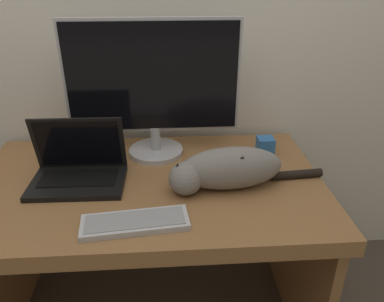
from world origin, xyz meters
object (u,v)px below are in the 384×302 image
laptop (78,170)px  cat (226,169)px  external_keyboard (135,222)px  monitor (153,87)px

laptop → cat: laptop is taller
external_keyboard → cat: 0.37m
external_keyboard → cat: cat is taller
laptop → cat: 0.54m
monitor → cat: 0.44m
cat → laptop: bearing=166.6°
laptop → external_keyboard: bearing=-50.3°
external_keyboard → laptop: bearing=122.8°
monitor → external_keyboard: monitor is taller
external_keyboard → monitor: bearing=77.6°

